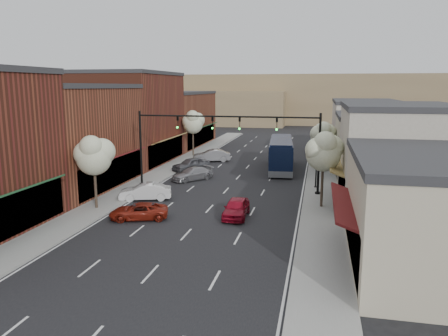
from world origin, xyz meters
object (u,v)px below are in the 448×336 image
Objects in this scene: parked_car_d at (191,164)px; tree_right_far at (323,134)px; parked_car_a at (139,211)px; lamp_post_near at (317,156)px; signal_mast_left at (165,138)px; tree_right_near at (324,151)px; parked_car_b at (145,192)px; lamp_post_far at (318,135)px; signal_mast_right at (291,141)px; red_hatchback at (236,208)px; parked_car_c at (192,174)px; tree_left_far at (193,122)px; coach_bus at (281,154)px; tree_left_near at (94,155)px; parked_car_e at (212,156)px.

tree_right_far is at bearing 52.70° from parked_car_d.
parked_car_a is 0.93× the size of parked_car_d.
parked_car_d is at bearing 166.71° from parked_car_a.
lamp_post_near is 17.21m from parked_car_a.
signal_mast_left is 14.55m from tree_right_near.
lamp_post_far is at bearing 132.21° from parked_car_b.
signal_mast_right is at bearing -102.85° from tree_right_far.
signal_mast_left reaches higher than red_hatchback.
lamp_post_near is 12.28m from parked_car_c.
tree_right_near is at bearing 95.82° from parked_car_a.
parked_car_c is (-9.82, 3.64, -3.98)m from signal_mast_right.
tree_left_far reaches higher than lamp_post_far.
coach_bus reaches higher than parked_car_b.
signal_mast_right reaches higher than parked_car_b.
lamp_post_far is (16.05, 28.06, -1.22)m from tree_left_near.
tree_left_far is (-16.60, 22.00, 0.15)m from tree_right_near.
signal_mast_left reaches higher than coach_bus.
parked_car_c is at bearing 68.67° from signal_mast_left.
parked_car_d is 0.96× the size of parked_car_e.
coach_bus is (12.11, -6.69, -2.81)m from tree_left_far.
parked_car_d is at bearing -24.91° from parked_car_e.
coach_bus is (12.11, 19.31, -2.43)m from tree_left_near.
coach_bus is at bearing 57.90° from tree_left_near.
parked_car_e is at bearing 81.68° from tree_left_near.
red_hatchback is 6.86m from parked_car_a.
lamp_post_far is at bearing 7.30° from tree_left_far.
tree_right_near is 24.11m from lamp_post_far.
parked_car_a is (-12.55, -21.54, -3.42)m from tree_right_far.
lamp_post_far is (-0.55, 24.06, -1.45)m from tree_right_near.
parked_car_a is at bearing -164.89° from red_hatchback.
lamp_post_near is at bearing -90.00° from lamp_post_far.
tree_left_near is 0.93× the size of tree_left_far.
parked_car_a is at bearing -81.58° from signal_mast_left.
red_hatchback is (8.01, -7.67, -3.94)m from signal_mast_left.
signal_mast_left is 2.06× the size of red_hatchback.
signal_mast_left is at bearing -169.44° from lamp_post_near.
tree_right_far is 1.29× the size of parked_car_b.
tree_right_far is 25.16m from parked_car_a.
signal_mast_left is 1.87× the size of parked_car_c.
tree_left_near is 1.28× the size of lamp_post_far.
lamp_post_far is at bearing 90.00° from lamp_post_near.
tree_left_near is at bearing -149.86° from signal_mast_right.
lamp_post_near is 17.71m from parked_car_e.
signal_mast_right reaches higher than coach_bus.
signal_mast_right is 1.85× the size of lamp_post_near.
tree_right_far is 20.77m from red_hatchback.
tree_right_far is 1.23× the size of parked_car_c.
tree_right_far reaches higher than parked_car_e.
lamp_post_near is at bearing 117.22° from parked_car_a.
parked_car_d is (0.12, 12.69, 0.05)m from parked_car_b.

